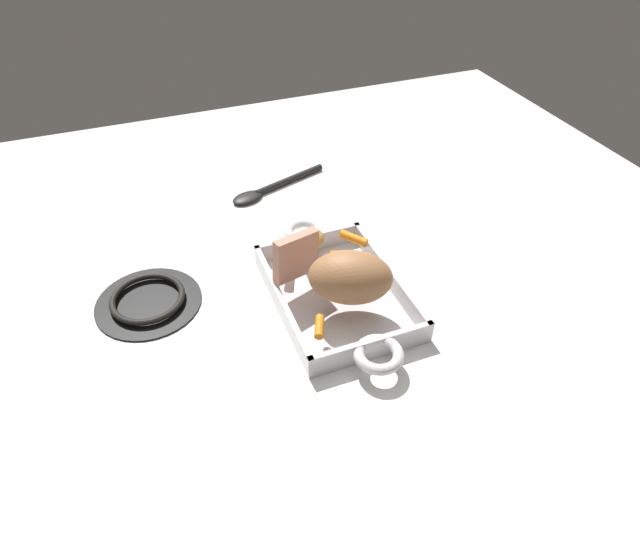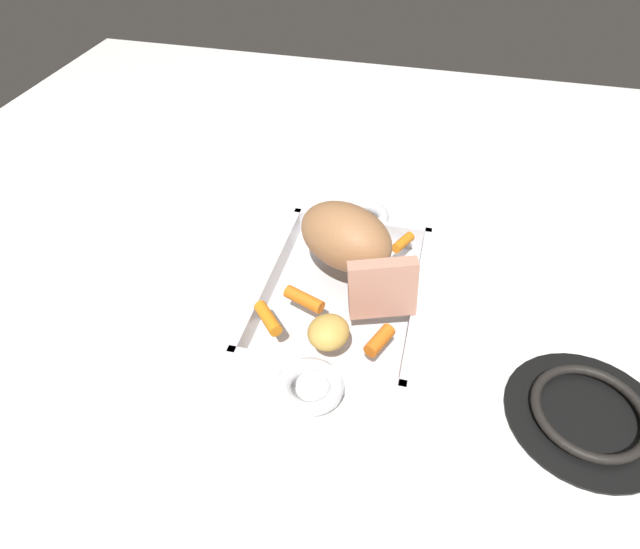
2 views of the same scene
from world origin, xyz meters
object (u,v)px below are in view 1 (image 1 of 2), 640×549
(roast_slice_outer, at_px, (296,256))
(baby_carrot_long, at_px, (345,255))
(pork_roast, at_px, (350,277))
(baby_carrot_short, at_px, (282,254))
(serving_spoon, at_px, (269,189))
(potato_whole, at_px, (311,239))
(stove_burner_rear, at_px, (148,300))
(baby_carrot_center_left, at_px, (354,238))
(roasting_dish, at_px, (337,293))
(baby_carrot_northwest, at_px, (319,327))

(roast_slice_outer, height_order, baby_carrot_long, roast_slice_outer)
(pork_roast, xyz_separation_m, baby_carrot_short, (-0.14, -0.07, -0.04))
(baby_carrot_long, relative_size, serving_spoon, 0.22)
(potato_whole, distance_m, stove_burner_rear, 0.31)
(roast_slice_outer, bearing_deg, baby_carrot_short, -171.70)
(roast_slice_outer, xyz_separation_m, stove_burner_rear, (-0.07, -0.26, -0.08))
(baby_carrot_long, xyz_separation_m, baby_carrot_center_left, (-0.04, 0.04, -0.00))
(baby_carrot_short, relative_size, serving_spoon, 0.18)
(stove_burner_rear, bearing_deg, baby_carrot_short, 86.96)
(baby_carrot_long, distance_m, potato_whole, 0.07)
(roasting_dish, relative_size, baby_carrot_center_left, 7.74)
(pork_roast, relative_size, baby_carrot_center_left, 2.59)
(potato_whole, bearing_deg, baby_carrot_short, -79.46)
(roast_slice_outer, bearing_deg, roasting_dish, 54.21)
(roast_slice_outer, height_order, baby_carrot_center_left, roast_slice_outer)
(baby_carrot_northwest, distance_m, potato_whole, 0.21)
(roasting_dish, bearing_deg, pork_roast, 6.57)
(roasting_dish, height_order, stove_burner_rear, roasting_dish)
(baby_carrot_long, bearing_deg, roast_slice_outer, -84.64)
(pork_roast, relative_size, stove_burner_rear, 0.75)
(baby_carrot_center_left, relative_size, serving_spoon, 0.22)
(baby_carrot_northwest, bearing_deg, roasting_dish, 144.23)
(roast_slice_outer, bearing_deg, potato_whole, 141.41)
(pork_roast, distance_m, potato_whole, 0.15)
(baby_carrot_northwest, height_order, serving_spoon, baby_carrot_northwest)
(roast_slice_outer, xyz_separation_m, serving_spoon, (-0.35, 0.05, -0.08))
(baby_carrot_northwest, bearing_deg, potato_whole, 163.17)
(stove_burner_rear, bearing_deg, pork_roast, 64.34)
(pork_roast, distance_m, baby_carrot_short, 0.16)
(pork_roast, xyz_separation_m, baby_carrot_center_left, (-0.14, 0.07, -0.04))
(roast_slice_outer, xyz_separation_m, baby_carrot_northwest, (0.14, -0.01, -0.03))
(pork_roast, distance_m, roast_slice_outer, 0.11)
(serving_spoon, bearing_deg, baby_carrot_northwest, 64.21)
(roasting_dish, bearing_deg, baby_carrot_long, 143.90)
(roast_slice_outer, relative_size, potato_whole, 1.62)
(roast_slice_outer, distance_m, baby_carrot_long, 0.10)
(baby_carrot_short, bearing_deg, baby_carrot_northwest, -0.59)
(stove_burner_rear, bearing_deg, baby_carrot_long, 80.66)
(baby_carrot_long, relative_size, baby_carrot_center_left, 1.01)
(roast_slice_outer, height_order, baby_carrot_northwest, roast_slice_outer)
(baby_carrot_long, relative_size, stove_burner_rear, 0.29)
(roast_slice_outer, relative_size, baby_carrot_northwest, 2.01)
(baby_carrot_northwest, xyz_separation_m, serving_spoon, (-0.49, 0.06, -0.04))
(pork_roast, height_order, potato_whole, pork_roast)
(stove_burner_rear, relative_size, serving_spoon, 0.76)
(serving_spoon, bearing_deg, baby_carrot_center_left, 86.67)
(baby_carrot_long, bearing_deg, baby_carrot_northwest, -35.88)
(roasting_dish, relative_size, serving_spoon, 1.70)
(baby_carrot_northwest, height_order, potato_whole, potato_whole)
(baby_carrot_short, relative_size, baby_carrot_center_left, 0.81)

